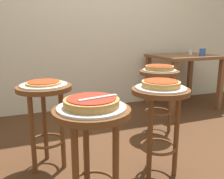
% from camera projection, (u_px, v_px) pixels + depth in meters
% --- Properties ---
extents(ground_plane, '(6.00, 6.00, 0.00)m').
position_uv_depth(ground_plane, '(157.00, 156.00, 2.11)').
color(ground_plane, '#4C2D19').
extents(stool_foreground, '(0.41, 0.41, 0.66)m').
position_uv_depth(stool_foreground, '(92.00, 138.00, 1.29)').
color(stool_foreground, brown).
rests_on(stool_foreground, ground_plane).
extents(serving_plate_foreground, '(0.36, 0.36, 0.01)m').
position_uv_depth(serving_plate_foreground, '(92.00, 107.00, 1.25)').
color(serving_plate_foreground, silver).
rests_on(serving_plate_foreground, stool_foreground).
extents(pizza_foreground, '(0.29, 0.29, 0.05)m').
position_uv_depth(pizza_foreground, '(92.00, 102.00, 1.25)').
color(pizza_foreground, '#B78442').
rests_on(pizza_foreground, serving_plate_foreground).
extents(stool_middle, '(0.41, 0.41, 0.66)m').
position_uv_depth(stool_middle, '(160.00, 111.00, 1.74)').
color(stool_middle, brown).
rests_on(stool_middle, ground_plane).
extents(serving_plate_middle, '(0.35, 0.35, 0.01)m').
position_uv_depth(serving_plate_middle, '(161.00, 88.00, 1.70)').
color(serving_plate_middle, silver).
rests_on(serving_plate_middle, stool_middle).
extents(pizza_middle, '(0.27, 0.27, 0.05)m').
position_uv_depth(pizza_middle, '(161.00, 84.00, 1.70)').
color(pizza_middle, tan).
rests_on(pizza_middle, serving_plate_middle).
extents(stool_leftside, '(0.41, 0.41, 0.66)m').
position_uv_depth(stool_leftside, '(45.00, 107.00, 1.84)').
color(stool_leftside, brown).
rests_on(stool_leftside, ground_plane).
extents(serving_plate_leftside, '(0.34, 0.34, 0.01)m').
position_uv_depth(serving_plate_leftside, '(44.00, 85.00, 1.80)').
color(serving_plate_leftside, white).
rests_on(serving_plate_leftside, stool_leftside).
extents(pizza_leftside, '(0.26, 0.26, 0.02)m').
position_uv_depth(pizza_leftside, '(44.00, 83.00, 1.80)').
color(pizza_leftside, tan).
rests_on(pizza_leftside, serving_plate_leftside).
extents(stool_rear, '(0.41, 0.41, 0.66)m').
position_uv_depth(stool_rear, '(159.00, 86.00, 2.54)').
color(stool_rear, brown).
rests_on(stool_rear, ground_plane).
extents(serving_plate_rear, '(0.34, 0.34, 0.01)m').
position_uv_depth(serving_plate_rear, '(159.00, 70.00, 2.51)').
color(serving_plate_rear, silver).
rests_on(serving_plate_rear, stool_rear).
extents(pizza_rear, '(0.29, 0.29, 0.05)m').
position_uv_depth(pizza_rear, '(160.00, 67.00, 2.50)').
color(pizza_rear, '#B78442').
rests_on(pizza_rear, serving_plate_rear).
extents(dining_table, '(0.87, 0.74, 0.74)m').
position_uv_depth(dining_table, '(184.00, 64.00, 3.43)').
color(dining_table, brown).
rests_on(dining_table, ground_plane).
extents(cup_near_edge, '(0.08, 0.08, 0.10)m').
position_uv_depth(cup_near_edge, '(202.00, 52.00, 3.29)').
color(cup_near_edge, '#3360B2').
rests_on(cup_near_edge, dining_table).
extents(condiment_shaker, '(0.04, 0.04, 0.07)m').
position_uv_depth(condiment_shaker, '(191.00, 52.00, 3.40)').
color(condiment_shaker, white).
rests_on(condiment_shaker, dining_table).
extents(pizza_server_knife, '(0.22, 0.07, 0.01)m').
position_uv_depth(pizza_server_knife, '(98.00, 98.00, 1.23)').
color(pizza_server_knife, silver).
rests_on(pizza_server_knife, pizza_foreground).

